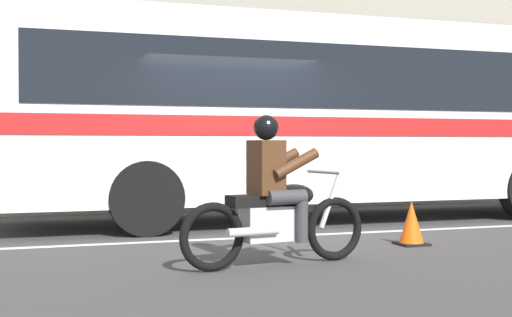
{
  "coord_description": "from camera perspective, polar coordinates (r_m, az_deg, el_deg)",
  "views": [
    {
      "loc": [
        -2.77,
        -9.34,
        1.26
      ],
      "look_at": [
        0.13,
        -0.6,
        1.07
      ],
      "focal_mm": 47.81,
      "sensor_mm": 36.0,
      "label": 1
    }
  ],
  "objects": [
    {
      "name": "transit_bus",
      "position": [
        11.63,
        6.65,
        4.23
      ],
      "size": [
        10.97,
        2.64,
        3.22
      ],
      "color": "silver",
      "rests_on": "ground_plane"
    },
    {
      "name": "traffic_cone",
      "position": [
        8.8,
        12.88,
        -5.4
      ],
      "size": [
        0.36,
        0.36,
        0.55
      ],
      "color": "#EA590F",
      "rests_on": "ground_plane"
    },
    {
      "name": "sidewalk_curb",
      "position": [
        14.75,
        -7.47,
        -3.45
      ],
      "size": [
        28.0,
        3.8,
        0.15
      ],
      "primitive_type": "cube",
      "color": "#A39E93",
      "rests_on": "ground_plane"
    },
    {
      "name": "ground_plane",
      "position": [
        9.82,
        -1.81,
        -6.2
      ],
      "size": [
        60.0,
        60.0,
        0.0
      ],
      "primitive_type": "plane",
      "color": "#3D3D3F"
    },
    {
      "name": "motorcycle_with_rider",
      "position": [
        7.07,
        1.61,
        -3.73
      ],
      "size": [
        2.13,
        0.7,
        1.56
      ],
      "color": "black",
      "rests_on": "ground_plane"
    },
    {
      "name": "lane_center_stripe",
      "position": [
        9.25,
        -0.75,
        -6.63
      ],
      "size": [
        26.6,
        0.14,
        0.01
      ],
      "primitive_type": "cube",
      "color": "silver",
      "rests_on": "ground_plane"
    },
    {
      "name": "fire_hydrant",
      "position": [
        13.96,
        3.38,
        -1.88
      ],
      "size": [
        0.22,
        0.3,
        0.75
      ],
      "color": "#4C8C3F",
      "rests_on": "sidewalk_curb"
    }
  ]
}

